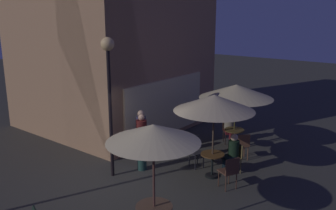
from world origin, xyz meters
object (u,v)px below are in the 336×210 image
patron_seated_0 (232,151)px  cafe_chair_0 (195,149)px  patio_umbrella_0 (214,103)px  patron_seated_1 (230,125)px  cafe_chair_2 (236,155)px  street_lamp_near_corner (109,74)px  cafe_chair_1 (230,170)px  patio_umbrella_2 (236,91)px  patron_standing_3 (141,134)px  cafe_table_0 (212,160)px  cafe_table_2 (234,136)px  patron_standing_2 (142,142)px  patio_umbrella_1 (153,134)px  cafe_chair_3 (243,144)px  cafe_chair_4 (229,128)px

patron_seated_0 → cafe_chair_0: bearing=-47.5°
patio_umbrella_0 → patron_seated_1: bearing=19.1°
patio_umbrella_0 → cafe_chair_2: patio_umbrella_0 is taller
street_lamp_near_corner → cafe_chair_1: 4.22m
patio_umbrella_2 → patron_standing_3: 3.49m
cafe_chair_0 → patron_seated_1: 2.47m
cafe_table_0 → patio_umbrella_2: patio_umbrella_2 is taller
cafe_chair_1 → patron_standing_3: patron_standing_3 is taller
cafe_table_2 → patron_standing_2: 3.50m
street_lamp_near_corner → cafe_chair_2: street_lamp_near_corner is taller
cafe_chair_1 → cafe_chair_0: bearing=2.8°
cafe_table_0 → patron_seated_1: (2.77, 0.96, 0.20)m
cafe_chair_0 → patron_seated_0: size_ratio=0.79×
patron_seated_1 → patio_umbrella_1: bearing=-27.8°
cafe_chair_2 → patron_seated_1: bearing=-118.3°
cafe_table_2 → patron_standing_2: bearing=155.3°
patio_umbrella_2 → patio_umbrella_1: bearing=-169.1°
patio_umbrella_0 → cafe_chair_2: (0.71, -0.39, -1.69)m
patron_seated_0 → cafe_table_2: bearing=-125.4°
street_lamp_near_corner → cafe_chair_3: bearing=-35.8°
cafe_table_2 → patio_umbrella_2: 1.57m
cafe_table_0 → patio_umbrella_0: size_ratio=0.29×
patio_umbrella_1 → patron_seated_0: 4.23m
cafe_chair_1 → cafe_table_0: bearing=-0.0°
cafe_chair_0 → patron_standing_2: size_ratio=0.55×
cafe_chair_3 → cafe_chair_2: bearing=147.9°
patio_umbrella_1 → patio_umbrella_2: size_ratio=1.02×
patron_standing_2 → cafe_chair_2: bearing=-176.3°
cafe_chair_4 → patron_standing_2: size_ratio=0.51×
cafe_table_0 → cafe_chair_4: cafe_chair_4 is taller
patio_umbrella_0 → cafe_chair_1: (-0.38, -0.78, -1.67)m
patio_umbrella_0 → patron_seated_0: size_ratio=2.02×
street_lamp_near_corner → patron_standing_2: bearing=-25.2°
cafe_chair_4 → patron_seated_0: bearing=-11.1°
cafe_chair_0 → patron_standing_2: 1.68m
street_lamp_near_corner → cafe_chair_4: street_lamp_near_corner is taller
cafe_table_2 → cafe_chair_4: size_ratio=0.84×
patio_umbrella_1 → patron_seated_1: patio_umbrella_1 is taller
street_lamp_near_corner → patron_standing_3: 2.63m
cafe_table_0 → patron_standing_2: size_ratio=0.40×
patio_umbrella_2 → cafe_chair_4: 1.77m
cafe_table_2 → patron_standing_3: (-2.55, 2.01, 0.31)m
patio_umbrella_2 → patron_standing_2: (-3.16, 1.45, -1.21)m
cafe_chair_4 → patron_standing_2: patron_standing_2 is taller
patio_umbrella_1 → patio_umbrella_0: bearing=9.9°
cafe_chair_2 → patron_standing_3: size_ratio=0.53×
cafe_chair_3 → street_lamp_near_corner: bearing=97.0°
cafe_chair_2 → patio_umbrella_0: bearing=-0.0°
patio_umbrella_1 → cafe_chair_3: size_ratio=2.84×
cafe_chair_4 → patio_umbrella_1: bearing=-27.2°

